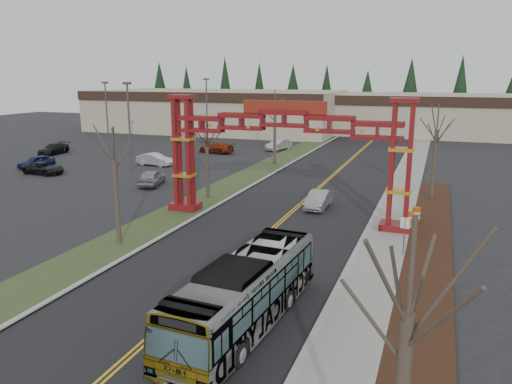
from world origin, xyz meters
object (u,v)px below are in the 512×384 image
at_px(light_pole_far, 207,105).
at_px(barrel_north, 416,215).
at_px(light_pole_mid, 107,111).
at_px(bare_tree_right_far, 437,130).
at_px(retail_building_west, 217,111).
at_px(parked_car_near_c, 44,168).
at_px(gateway_arch, 284,138).
at_px(parked_car_far_c, 54,149).
at_px(light_pole_near, 129,121).
at_px(street_sign, 405,229).
at_px(parked_car_near_a, 152,178).
at_px(parked_car_far_a, 279,145).
at_px(parked_car_mid_b, 36,162).
at_px(barrel_south, 409,228).
at_px(retail_building_east, 440,114).
at_px(parked_car_far_b, 187,133).
at_px(bare_tree_median_far, 275,112).
at_px(transit_bus, 246,292).
at_px(bare_tree_median_near, 114,160).
at_px(barrel_mid, 410,219).
at_px(bare_tree_median_mid, 207,141).
at_px(parked_car_mid_a, 216,148).
at_px(silver_sedan, 319,200).
at_px(parked_car_near_b, 155,159).

relative_size(light_pole_far, barrel_north, 9.10).
bearing_deg(light_pole_mid, bare_tree_right_far, -17.37).
relative_size(retail_building_west, parked_car_near_c, 10.05).
bearing_deg(gateway_arch, parked_car_near_c, 165.12).
relative_size(parked_car_far_c, light_pole_near, 0.52).
height_order(light_pole_far, street_sign, light_pole_far).
xyz_separation_m(parked_car_near_a, parked_car_far_a, (4.31, 26.31, -0.01)).
relative_size(parked_car_mid_b, parked_car_far_c, 0.84).
bearing_deg(barrel_south, retail_building_east, 88.94).
relative_size(parked_car_near_c, parked_car_far_c, 0.92).
xyz_separation_m(parked_car_far_b, light_pole_near, (9.13, -29.94, 4.90)).
distance_m(bare_tree_median_far, barrel_south, 28.82).
height_order(transit_bus, bare_tree_median_near, bare_tree_median_near).
xyz_separation_m(street_sign, barrel_mid, (-0.06, 6.56, -1.21)).
height_order(parked_car_near_c, barrel_mid, parked_car_near_c).
bearing_deg(transit_bus, bare_tree_median_mid, 123.76).
bearing_deg(barrel_mid, parked_car_near_a, 168.02).
bearing_deg(bare_tree_median_mid, parked_car_mid_a, 113.21).
bearing_deg(parked_car_far_c, gateway_arch, -31.19).
relative_size(retail_building_east, parked_car_far_a, 8.30).
bearing_deg(parked_car_near_c, bare_tree_median_near, -124.05).
height_order(retail_building_west, bare_tree_median_mid, retail_building_west).
bearing_deg(barrel_north, bare_tree_right_far, 83.51).
bearing_deg(silver_sedan, parked_car_far_c, 159.95).
bearing_deg(light_pole_near, barrel_south, -22.51).
bearing_deg(parked_car_mid_b, retail_building_east, 67.73).
xyz_separation_m(light_pole_near, barrel_north, (30.11, -9.14, -5.03)).
bearing_deg(parked_car_far_b, parked_car_mid_a, -51.81).
relative_size(parked_car_far_c, barrel_north, 4.59).
relative_size(bare_tree_right_far, barrel_north, 7.44).
relative_size(parked_car_mid_a, barrel_north, 4.65).
height_order(bare_tree_median_near, barrel_south, bare_tree_median_near).
bearing_deg(parked_car_near_a, parked_car_near_c, -18.67).
height_order(transit_bus, parked_car_near_a, transit_bus).
bearing_deg(bare_tree_median_near, light_pole_far, 109.47).
xyz_separation_m(parked_car_mid_a, street_sign, (26.93, -32.45, 0.96)).
distance_m(parked_car_near_b, parked_car_far_c, 17.58).
bearing_deg(parked_car_near_c, bare_tree_median_far, -51.79).
bearing_deg(parked_car_near_c, parked_car_near_b, -40.43).
height_order(parked_car_near_b, light_pole_mid, light_pole_mid).
xyz_separation_m(parked_car_far_a, light_pole_near, (-9.99, -21.24, 4.81)).
bearing_deg(parked_car_far_a, parked_car_near_a, -81.20).
relative_size(parked_car_mid_b, light_pole_mid, 0.44).
xyz_separation_m(gateway_arch, street_sign, (8.80, -4.76, -4.29)).
relative_size(parked_car_mid_b, bare_tree_median_near, 0.57).
bearing_deg(gateway_arch, barrel_south, -2.53).
relative_size(gateway_arch, parked_car_far_c, 3.67).
height_order(parked_car_far_b, light_pole_mid, light_pole_mid).
relative_size(parked_car_near_c, light_pole_mid, 0.48).
xyz_separation_m(retail_building_east, parked_car_far_a, (-21.00, -28.74, -2.76)).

